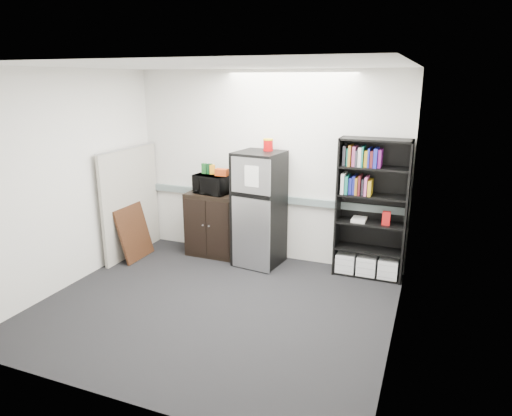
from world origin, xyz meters
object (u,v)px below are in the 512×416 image
(cubicle_partition, at_px, (131,202))
(cabinet, at_px, (214,224))
(refrigerator, at_px, (259,209))
(bookshelf, at_px, (371,210))
(microwave, at_px, (212,184))

(cubicle_partition, xyz_separation_m, cabinet, (1.15, 0.42, -0.34))
(cubicle_partition, relative_size, refrigerator, 1.00)
(bookshelf, distance_m, refrigerator, 1.53)
(cabinet, distance_m, microwave, 0.61)
(cubicle_partition, bearing_deg, microwave, 19.38)
(cubicle_partition, distance_m, refrigerator, 1.94)
(cubicle_partition, height_order, microwave, cubicle_partition)
(cabinet, bearing_deg, refrigerator, -6.04)
(refrigerator, bearing_deg, cubicle_partition, -162.67)
(bookshelf, bearing_deg, refrigerator, -174.57)
(cubicle_partition, xyz_separation_m, refrigerator, (1.91, 0.34, -0.00))
(bookshelf, height_order, refrigerator, bookshelf)
(cabinet, bearing_deg, microwave, -90.00)
(cubicle_partition, height_order, refrigerator, cubicle_partition)
(cabinet, xyz_separation_m, microwave, (0.00, -0.02, 0.61))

